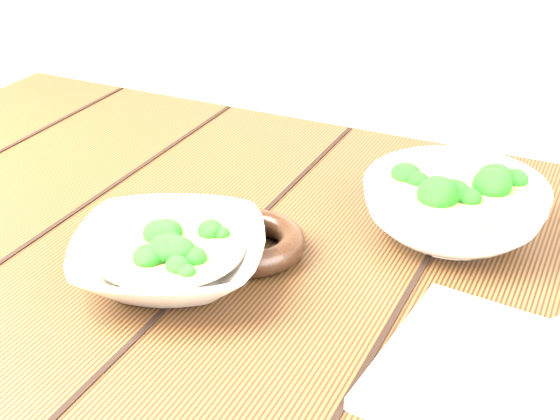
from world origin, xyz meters
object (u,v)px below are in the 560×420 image
at_px(trivet, 251,242).
at_px(napkin, 523,386).
at_px(table, 236,356).
at_px(soup_bowl_front, 169,255).
at_px(soup_bowl_back, 454,207).

relative_size(trivet, napkin, 0.50).
bearing_deg(table, soup_bowl_front, -133.86).
bearing_deg(napkin, trivet, 167.93).
distance_m(soup_bowl_front, soup_bowl_back, 0.31).
height_order(table, trivet, trivet).
bearing_deg(soup_bowl_front, trivet, 54.45).
distance_m(soup_bowl_front, napkin, 0.35).
height_order(table, soup_bowl_front, soup_bowl_front).
bearing_deg(table, trivet, 74.08).
distance_m(trivet, napkin, 0.31).
xyz_separation_m(soup_bowl_front, napkin, (0.35, -0.02, -0.02)).
bearing_deg(trivet, napkin, -17.93).
xyz_separation_m(table, trivet, (0.01, 0.03, 0.13)).
height_order(soup_bowl_back, trivet, soup_bowl_back).
relative_size(soup_bowl_back, trivet, 1.78).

